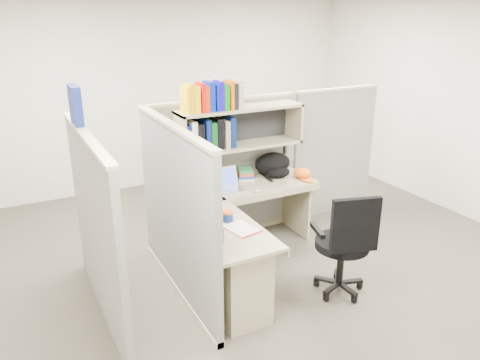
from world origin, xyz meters
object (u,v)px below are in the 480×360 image
laptop (228,181)px  task_chair (343,259)px  backpack (275,165)px  desk (240,252)px  snack_canister (228,216)px

laptop → task_chair: size_ratio=0.31×
backpack → desk: bearing=-112.9°
backpack → snack_canister: size_ratio=4.46×
laptop → desk: bearing=-108.9°
laptop → snack_canister: bearing=-116.8°
desk → laptop: 0.90m
desk → task_chair: (0.83, -0.44, -0.07)m
laptop → backpack: bearing=14.5°
laptop → backpack: size_ratio=0.75×
desk → laptop: (0.25, 0.77, 0.41)m
backpack → task_chair: bearing=-73.0°
backpack → laptop: bearing=-142.9°
desk → snack_canister: snack_canister is taller
desk → laptop: size_ratio=5.33×
desk → laptop: laptop is taller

